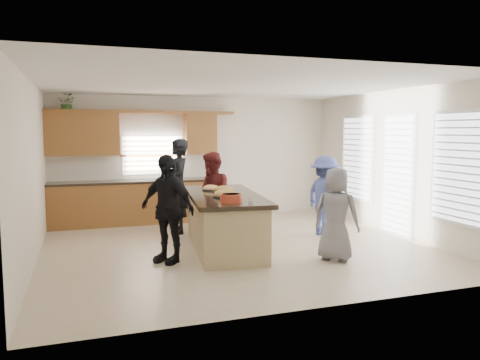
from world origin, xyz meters
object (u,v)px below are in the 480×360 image
object	(u,v)px
woman_right_front	(336,214)
island	(224,223)
woman_right_back	(325,196)
woman_left_mid	(212,196)
woman_left_front	(167,209)
woman_left_back	(178,186)
salad_bowl	(231,198)

from	to	relation	value
woman_right_front	island	bearing A→B (deg)	4.41
island	woman_right_back	size ratio (longest dim) A/B	1.83
woman_left_mid	woman_right_front	world-z (taller)	woman_left_mid
woman_right_back	woman_left_front	bearing A→B (deg)	98.65
island	woman_left_back	distance (m)	1.66
woman_right_back	woman_right_front	distance (m)	1.77
island	woman_left_back	xyz separation A→B (m)	(-0.49, 1.51, 0.48)
salad_bowl	woman_left_mid	size ratio (longest dim) A/B	0.21
woman_left_back	woman_right_front	distance (m)	3.38
salad_bowl	woman_right_front	bearing A→B (deg)	-11.15
woman_left_mid	woman_left_front	xyz separation A→B (m)	(-1.05, -1.21, 0.01)
salad_bowl	woman_left_back	xyz separation A→B (m)	(-0.32, 2.45, -0.09)
woman_right_front	woman_left_mid	bearing A→B (deg)	-7.89
island	woman_left_front	bearing A→B (deg)	-147.41
salad_bowl	woman_left_back	bearing A→B (deg)	97.43
woman_left_front	woman_left_mid	bearing A→B (deg)	98.16
woman_left_back	woman_left_mid	world-z (taller)	woman_left_back
woman_left_back	island	bearing A→B (deg)	23.63
woman_left_back	woman_left_mid	distance (m)	0.93
salad_bowl	woman_left_front	xyz separation A→B (m)	(-0.90, 0.43, -0.19)
salad_bowl	woman_left_front	bearing A→B (deg)	154.12
woman_right_back	woman_right_front	bearing A→B (deg)	149.99
salad_bowl	woman_right_front	size ratio (longest dim) A/B	0.23
woman_left_mid	woman_right_front	bearing A→B (deg)	35.39
woman_right_front	woman_right_back	bearing A→B (deg)	-68.00
salad_bowl	woman_right_back	world-z (taller)	woman_right_back
woman_left_back	woman_left_front	xyz separation A→B (m)	(-0.58, -2.01, -0.10)
woman_right_front	woman_left_back	bearing A→B (deg)	-9.58
woman_left_front	woman_right_front	size ratio (longest dim) A/B	1.14
woman_right_back	woman_left_back	bearing A→B (deg)	60.07
woman_left_mid	woman_left_front	size ratio (longest dim) A/B	0.98
woman_right_back	island	bearing A→B (deg)	93.19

